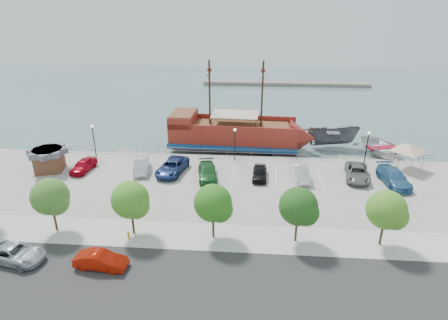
{
  "coord_description": "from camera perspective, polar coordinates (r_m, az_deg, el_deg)",
  "views": [
    {
      "loc": [
        1.97,
        -36.73,
        19.17
      ],
      "look_at": [
        -1.0,
        2.0,
        2.0
      ],
      "focal_mm": 30.0,
      "sensor_mm": 36.0,
      "label": 1
    }
  ],
  "objects": [
    {
      "name": "ground",
      "position": [
        41.94,
        1.16,
        -4.9
      ],
      "size": [
        160.0,
        160.0,
        0.0
      ],
      "primitive_type": "plane",
      "color": "slate"
    },
    {
      "name": "dock_west",
      "position": [
        52.47,
        -13.32,
        0.79
      ],
      "size": [
        6.78,
        4.17,
        0.37
      ],
      "primitive_type": "cube",
      "rotation": [
        0.0,
        0.0,
        -0.38
      ],
      "color": "gray",
      "rests_on": "ground"
    },
    {
      "name": "parked_car_c",
      "position": [
        44.15,
        -7.9,
        -1.01
      ],
      "size": [
        3.58,
        5.97,
        1.55
      ],
      "primitive_type": "imported",
      "rotation": [
        0.0,
        0.0,
        -0.19
      ],
      "color": "navy",
      "rests_on": "land_slab"
    },
    {
      "name": "parked_car_f",
      "position": [
        43.19,
        11.44,
        -1.85
      ],
      "size": [
        2.29,
        4.95,
        1.57
      ],
      "primitive_type": "imported",
      "rotation": [
        0.0,
        0.0,
        0.14
      ],
      "color": "silver",
      "rests_on": "land_slab"
    },
    {
      "name": "dock_mid",
      "position": [
        50.46,
        11.08,
        0.06
      ],
      "size": [
        7.08,
        3.46,
        0.39
      ],
      "primitive_type": "cube",
      "rotation": [
        0.0,
        0.0,
        -0.23
      ],
      "color": "slate",
      "rests_on": "ground"
    },
    {
      "name": "parked_car_h",
      "position": [
        45.2,
        24.47,
        -2.42
      ],
      "size": [
        2.92,
        5.8,
        1.62
      ],
      "primitive_type": "imported",
      "rotation": [
        0.0,
        0.0,
        0.12
      ],
      "color": "teal",
      "rests_on": "land_slab"
    },
    {
      "name": "parked_car_e",
      "position": [
        42.66,
        5.46,
        -1.95
      ],
      "size": [
        1.77,
        4.07,
        1.36
      ],
      "primitive_type": "imported",
      "rotation": [
        0.0,
        0.0,
        -0.04
      ],
      "color": "black",
      "rests_on": "land_slab"
    },
    {
      "name": "sidewalk",
      "position": [
        32.94,
        0.14,
        -11.71
      ],
      "size": [
        100.0,
        4.0,
        0.05
      ],
      "primitive_type": "cube",
      "color": "silver",
      "rests_on": "land_slab"
    },
    {
      "name": "patrol_boat",
      "position": [
        55.76,
        16.25,
        3.22
      ],
      "size": [
        7.53,
        3.23,
        2.85
      ],
      "primitive_type": "imported",
      "rotation": [
        0.0,
        0.0,
        1.63
      ],
      "color": "#4A4D52",
      "rests_on": "ground"
    },
    {
      "name": "tree_e",
      "position": [
        31.3,
        11.52,
        -7.16
      ],
      "size": [
        3.3,
        3.2,
        5.0
      ],
      "color": "#473321",
      "rests_on": "sidewalk"
    },
    {
      "name": "street_sedan",
      "position": [
        30.92,
        -18.25,
        -14.33
      ],
      "size": [
        4.15,
        1.74,
        1.33
      ],
      "primitive_type": "imported",
      "rotation": [
        0.0,
        0.0,
        1.49
      ],
      "color": "#A41505",
      "rests_on": "street"
    },
    {
      "name": "speedboat",
      "position": [
        55.65,
        22.93,
        1.56
      ],
      "size": [
        7.59,
        9.27,
        1.68
      ],
      "primitive_type": "imported",
      "rotation": [
        0.0,
        0.0,
        0.25
      ],
      "color": "silver",
      "rests_on": "ground"
    },
    {
      "name": "lamp_post_right",
      "position": [
        48.26,
        21.02,
        2.55
      ],
      "size": [
        0.36,
        0.36,
        4.28
      ],
      "color": "black",
      "rests_on": "land_slab"
    },
    {
      "name": "parked_car_a",
      "position": [
        47.27,
        -20.64,
        -0.76
      ],
      "size": [
        2.24,
        4.37,
        1.43
      ],
      "primitive_type": "imported",
      "rotation": [
        0.0,
        0.0,
        -0.14
      ],
      "color": "#AB0417",
      "rests_on": "land_slab"
    },
    {
      "name": "tree_b",
      "position": [
        35.29,
        -24.8,
        -5.29
      ],
      "size": [
        3.3,
        3.2,
        5.0
      ],
      "color": "#473321",
      "rests_on": "sidewalk"
    },
    {
      "name": "dock_east",
      "position": [
        52.27,
        20.68,
        -0.24
      ],
      "size": [
        7.14,
        3.54,
        0.39
      ],
      "primitive_type": "cube",
      "rotation": [
        0.0,
        0.0,
        -0.24
      ],
      "color": "gray",
      "rests_on": "ground"
    },
    {
      "name": "seawall_railing",
      "position": [
        48.31,
        1.71,
        1.14
      ],
      "size": [
        50.0,
        0.06,
        1.0
      ],
      "color": "#585C61",
      "rests_on": "land_slab"
    },
    {
      "name": "lamp_post_left",
      "position": [
        50.3,
        -19.32,
        3.65
      ],
      "size": [
        0.36,
        0.36,
        4.28
      ],
      "color": "black",
      "rests_on": "land_slab"
    },
    {
      "name": "lamp_post_mid",
      "position": [
        46.21,
        1.67,
        3.28
      ],
      "size": [
        0.36,
        0.36,
        4.28
      ],
      "color": "black",
      "rests_on": "land_slab"
    },
    {
      "name": "parked_car_d",
      "position": [
        42.62,
        -2.57,
        -1.82
      ],
      "size": [
        2.86,
        5.3,
        1.46
      ],
      "primitive_type": "imported",
      "rotation": [
        0.0,
        0.0,
        0.17
      ],
      "color": "#215E29",
      "rests_on": "land_slab"
    },
    {
      "name": "tree_f",
      "position": [
        32.97,
        23.76,
        -7.17
      ],
      "size": [
        3.3,
        3.2,
        5.0
      ],
      "color": "#473321",
      "rests_on": "sidewalk"
    },
    {
      "name": "pirate_ship",
      "position": [
        52.64,
        3.03,
        3.83
      ],
      "size": [
        20.74,
        6.57,
        12.99
      ],
      "rotation": [
        0.0,
        0.0,
        -0.04
      ],
      "color": "maroon",
      "rests_on": "ground"
    },
    {
      "name": "far_shore",
      "position": [
        94.17,
        9.37,
        11.42
      ],
      "size": [
        40.0,
        3.0,
        0.8
      ],
      "primitive_type": "cube",
      "color": "gray",
      "rests_on": "ground"
    },
    {
      "name": "parked_car_b",
      "position": [
        45.16,
        -12.48,
        -0.81
      ],
      "size": [
        2.51,
        4.83,
        1.52
      ],
      "primitive_type": "imported",
      "rotation": [
        0.0,
        0.0,
        0.21
      ],
      "color": "silver",
      "rests_on": "land_slab"
    },
    {
      "name": "street_van",
      "position": [
        34.28,
        -29.31,
        -12.31
      ],
      "size": [
        5.19,
        3.11,
        1.35
      ],
      "primitive_type": "imported",
      "rotation": [
        0.0,
        0.0,
        1.38
      ],
      "color": "#9AA5AB",
      "rests_on": "street"
    },
    {
      "name": "parked_car_g",
      "position": [
        44.97,
        19.64,
        -1.83
      ],
      "size": [
        3.25,
        5.63,
        1.48
      ],
      "primitive_type": "imported",
      "rotation": [
        0.0,
        0.0,
        -0.16
      ],
      "color": "slate",
      "rests_on": "land_slab"
    },
    {
      "name": "street",
      "position": [
        28.29,
        -0.81,
        -18.78
      ],
      "size": [
        100.0,
        8.0,
        0.04
      ],
      "primitive_type": "cube",
      "color": "#2D2D2D",
      "rests_on": "land_slab"
    },
    {
      "name": "tree_d",
      "position": [
        31.15,
        -1.44,
        -6.79
      ],
      "size": [
        3.3,
        3.2,
        5.0
      ],
      "color": "#473321",
      "rests_on": "sidewalk"
    },
    {
      "name": "fire_hydrant",
      "position": [
        33.61,
        -14.34,
        -11.04
      ],
      "size": [
        0.23,
        0.23,
        0.67
      ],
      "rotation": [
        0.0,
        0.0,
        0.23
      ],
      "color": "gold",
      "rests_on": "sidewalk"
    },
    {
      "name": "tree_c",
      "position": [
        32.54,
        -13.87,
        -6.12
      ],
      "size": [
        3.3,
        3.2,
        5.0
      ],
      "color": "#473321",
      "rests_on": "sidewalk"
    },
    {
      "name": "canopy_tent",
      "position": [
        49.01,
        26.37,
        2.26
      ],
      "size": [
        4.42,
        4.42,
        3.68
      ],
      "rotation": [
        0.0,
        0.0,
        0.0
      ],
      "color": "slate",
      "rests_on": "land_slab"
    },
    {
      "name": "shed",
      "position": [
        48.73,
        -25.13,
        0.15
      ],
      "size": [
        4.04,
        4.04,
        2.72
      ],
      "rotation": [
        0.0,
        0.0,
        0.26
      ],
      "color": "brown",
      "rests_on": "land_slab"
    }
  ]
}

